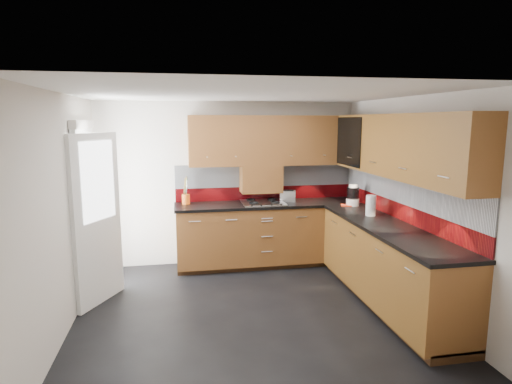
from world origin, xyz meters
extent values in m
cube|color=black|center=(0.00, 0.00, -0.01)|extent=(4.00, 3.80, 0.02)
cube|color=white|center=(0.00, 0.00, 2.45)|extent=(4.00, 3.80, 0.10)
cube|color=beige|center=(0.00, 1.84, 1.20)|extent=(4.00, 0.08, 2.64)
cube|color=beige|center=(0.00, -1.84, 1.20)|extent=(4.00, 0.08, 2.64)
cube|color=beige|center=(-1.94, 0.00, 1.20)|extent=(0.08, 3.80, 2.64)
cube|color=beige|center=(1.94, 0.00, 1.20)|extent=(0.08, 3.80, 2.64)
cube|color=#5B3014|center=(0.55, 1.50, 0.48)|extent=(2.70, 0.60, 0.95)
cube|color=brown|center=(1.60, -0.10, 0.48)|extent=(0.60, 2.60, 0.95)
cube|color=#392110|center=(0.55, 1.53, 0.05)|extent=(2.70, 0.54, 0.10)
cube|color=#392110|center=(1.63, -0.10, 0.05)|extent=(0.54, 2.60, 0.10)
cube|color=black|center=(0.54, 1.49, 0.92)|extent=(2.72, 0.62, 0.04)
cube|color=black|center=(1.59, -0.12, 0.92)|extent=(0.62, 2.60, 0.04)
cube|color=#69090D|center=(0.55, 1.79, 1.04)|extent=(2.70, 0.02, 0.20)
cube|color=#B6BBC0|center=(0.55, 1.79, 1.31)|extent=(2.70, 0.02, 0.34)
cube|color=#69090D|center=(1.89, 0.20, 1.04)|extent=(0.02, 3.20, 0.20)
cube|color=#B6BBC0|center=(1.89, 0.20, 1.31)|extent=(0.02, 3.20, 0.34)
cube|color=#5B3014|center=(0.65, 1.64, 1.84)|extent=(2.50, 0.33, 0.72)
cube|color=brown|center=(1.73, 0.04, 1.84)|extent=(0.33, 2.87, 0.72)
cube|color=silver|center=(0.50, 1.46, 1.63)|extent=(1.80, 0.01, 0.16)
cube|color=silver|center=(1.56, 0.00, 1.63)|extent=(0.01, 2.00, 0.16)
cube|color=#5B3014|center=(0.45, 1.64, 1.28)|extent=(0.60, 0.33, 0.40)
cube|color=black|center=(1.56, 1.07, 1.84)|extent=(0.01, 0.80, 0.66)
cube|color=#FFD18C|center=(1.87, 1.07, 1.84)|extent=(0.01, 0.76, 0.64)
cube|color=black|center=(1.73, 1.07, 1.86)|extent=(0.29, 0.76, 0.01)
cylinder|color=black|center=(1.73, 0.82, 1.96)|extent=(0.07, 0.07, 0.16)
cylinder|color=black|center=(1.73, 0.97, 1.96)|extent=(0.07, 0.07, 0.16)
cylinder|color=white|center=(1.73, 1.12, 1.96)|extent=(0.07, 0.07, 0.16)
cylinder|color=black|center=(1.73, 1.27, 1.96)|extent=(0.07, 0.07, 0.16)
cube|color=white|center=(-1.86, 0.90, 1.02)|extent=(0.06, 0.95, 2.04)
cube|color=white|center=(-1.68, 0.55, 1.00)|extent=(0.42, 0.73, 1.98)
cube|color=white|center=(-1.65, 0.55, 1.45)|extent=(0.28, 0.50, 0.90)
cube|color=silver|center=(0.45, 1.48, 0.95)|extent=(0.60, 0.52, 0.02)
torus|color=black|center=(0.29, 1.35, 0.98)|extent=(0.14, 0.14, 0.02)
torus|color=black|center=(0.61, 1.35, 0.98)|extent=(0.14, 0.14, 0.02)
torus|color=black|center=(0.29, 1.61, 0.98)|extent=(0.14, 0.14, 0.02)
torus|color=black|center=(0.61, 1.61, 0.98)|extent=(0.14, 0.14, 0.02)
cube|color=black|center=(0.45, 1.23, 0.96)|extent=(0.46, 0.04, 0.02)
cylinder|color=#C55012|center=(-0.65, 1.63, 1.01)|extent=(0.11, 0.11, 0.14)
cylinder|color=olive|center=(-0.65, 1.65, 1.18)|extent=(0.06, 0.02, 0.28)
cylinder|color=olive|center=(-0.64, 1.65, 1.17)|extent=(0.05, 0.03, 0.26)
cylinder|color=olive|center=(-0.66, 1.65, 1.19)|extent=(0.06, 0.03, 0.30)
cylinder|color=olive|center=(-0.64, 1.64, 1.17)|extent=(0.04, 0.04, 0.24)
cylinder|color=olive|center=(-0.67, 1.64, 1.18)|extent=(0.04, 0.05, 0.27)
cube|color=silver|center=(0.84, 1.57, 1.02)|extent=(0.26, 0.20, 0.16)
cube|color=black|center=(0.84, 1.57, 1.10)|extent=(0.18, 0.07, 0.01)
cube|color=black|center=(0.84, 1.60, 1.10)|extent=(0.18, 0.07, 0.01)
cylinder|color=white|center=(1.66, 1.08, 0.99)|extent=(0.18, 0.18, 0.10)
cylinder|color=black|center=(1.66, 1.08, 1.12)|extent=(0.17, 0.17, 0.16)
cylinder|color=white|center=(1.66, 1.08, 1.22)|extent=(0.12, 0.12, 0.04)
cylinder|color=white|center=(1.62, 0.43, 1.07)|extent=(0.16, 0.16, 0.26)
cube|color=#F13D1A|center=(1.57, 1.08, 0.95)|extent=(0.18, 0.16, 0.02)
camera|label=1|loc=(-0.76, -4.49, 2.12)|focal=30.00mm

